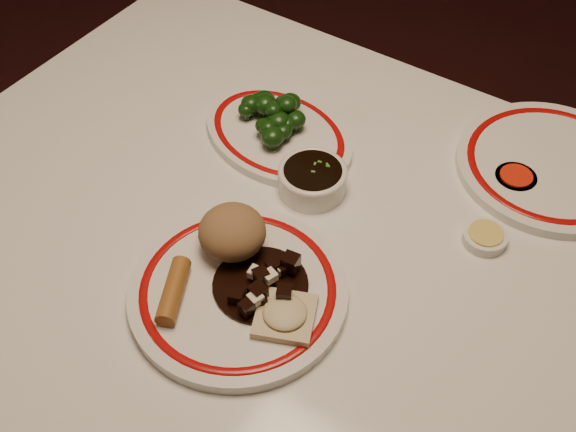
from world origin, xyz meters
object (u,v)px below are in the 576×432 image
(rice_mound, at_px, (232,232))
(broccoli_plate, at_px, (278,134))
(broccoli_pile, at_px, (275,115))
(soy_bowl, at_px, (313,180))
(dining_table, at_px, (293,270))
(main_plate, at_px, (238,291))
(fried_wonton, at_px, (285,315))
(stirfry_heap, at_px, (264,284))
(spring_roll, at_px, (173,291))

(rice_mound, distance_m, broccoli_plate, 0.26)
(broccoli_pile, relative_size, soy_bowl, 1.18)
(dining_table, bearing_deg, rice_mound, -117.89)
(main_plate, distance_m, broccoli_plate, 0.32)
(broccoli_plate, relative_size, broccoli_pile, 2.52)
(main_plate, bearing_deg, fried_wonton, -3.93)
(fried_wonton, distance_m, soy_bowl, 0.25)
(fried_wonton, xyz_separation_m, stirfry_heap, (-0.05, 0.02, 0.00))
(dining_table, height_order, broccoli_pile, broccoli_pile)
(rice_mound, xyz_separation_m, spring_roll, (-0.01, -0.11, -0.02))
(dining_table, distance_m, spring_roll, 0.24)
(rice_mound, distance_m, stirfry_heap, 0.09)
(fried_wonton, relative_size, broccoli_pile, 0.82)
(broccoli_plate, bearing_deg, fried_wonton, -54.33)
(broccoli_plate, xyz_separation_m, soy_bowl, (0.11, -0.07, 0.01))
(stirfry_heap, distance_m, broccoli_plate, 0.32)
(dining_table, xyz_separation_m, rice_mound, (-0.04, -0.08, 0.14))
(main_plate, bearing_deg, rice_mound, 131.23)
(dining_table, relative_size, broccoli_pile, 9.94)
(spring_roll, bearing_deg, main_plate, 17.08)
(spring_roll, bearing_deg, soy_bowl, 56.30)
(spring_roll, bearing_deg, broccoli_pile, 77.04)
(dining_table, height_order, spring_roll, spring_roll)
(broccoli_pile, bearing_deg, rice_mound, -68.15)
(dining_table, height_order, soy_bowl, soy_bowl)
(rice_mound, bearing_deg, fried_wonton, -24.86)
(stirfry_heap, xyz_separation_m, broccoli_plate, (-0.16, 0.27, -0.02))
(soy_bowl, bearing_deg, spring_roll, -97.45)
(spring_roll, xyz_separation_m, broccoli_plate, (-0.07, 0.35, -0.02))
(dining_table, relative_size, spring_roll, 12.37)
(spring_roll, distance_m, broccoli_plate, 0.36)
(fried_wonton, relative_size, soy_bowl, 0.96)
(spring_roll, relative_size, fried_wonton, 0.99)
(broccoli_plate, height_order, broccoli_pile, broccoli_pile)
(spring_roll, distance_m, stirfry_heap, 0.12)
(rice_mound, xyz_separation_m, soy_bowl, (0.02, 0.17, -0.03))
(dining_table, bearing_deg, spring_roll, -106.94)
(broccoli_pile, xyz_separation_m, soy_bowl, (0.12, -0.08, -0.02))
(main_plate, relative_size, spring_roll, 3.77)
(dining_table, height_order, broccoli_plate, broccoli_plate)
(fried_wonton, xyz_separation_m, soy_bowl, (-0.10, 0.23, -0.01))
(spring_roll, xyz_separation_m, broccoli_pile, (-0.08, 0.36, 0.01))
(dining_table, xyz_separation_m, spring_roll, (-0.06, -0.19, 0.12))
(spring_roll, height_order, broccoli_pile, broccoli_pile)
(stirfry_heap, bearing_deg, broccoli_plate, 120.87)
(rice_mound, relative_size, broccoli_plate, 0.31)
(stirfry_heap, bearing_deg, main_plate, -147.14)
(rice_mound, bearing_deg, dining_table, 62.11)
(spring_roll, distance_m, soy_bowl, 0.28)
(rice_mound, relative_size, fried_wonton, 0.95)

